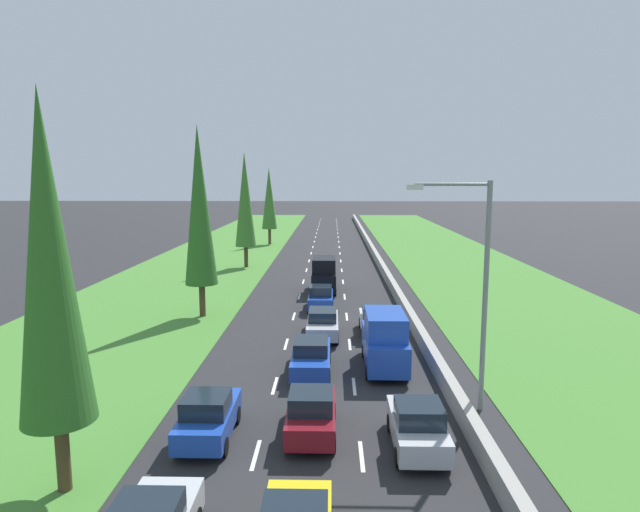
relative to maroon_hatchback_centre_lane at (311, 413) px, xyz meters
name	(u,v)px	position (x,y,z in m)	size (l,w,h in m)	color
ground_plane	(325,257)	(-0.04, 43.56, -0.84)	(300.00, 300.00, 0.00)	#28282B
grass_verge_left	(216,256)	(-12.69, 43.56, -0.82)	(14.00, 140.00, 0.04)	#478433
grass_verge_right	(450,257)	(14.31, 43.56, -0.82)	(14.00, 140.00, 0.04)	#478433
median_barrier	(375,254)	(5.66, 43.56, -0.41)	(0.44, 120.00, 0.85)	#9E9B93
lane_markings	(325,257)	(-0.04, 43.56, -0.83)	(3.64, 116.00, 0.01)	white
maroon_hatchback_centre_lane	(311,413)	(0.00, 0.00, 0.00)	(1.74, 3.90, 1.72)	maroon
silver_hatchback_right_lane	(418,426)	(3.61, -0.92, 0.00)	(1.74, 3.90, 1.72)	silver
blue_sedan_centre_lane	(311,356)	(-0.24, 6.24, -0.02)	(1.82, 4.50, 1.64)	#1E47B7
blue_van_right_lane	(385,340)	(3.25, 6.85, 0.56)	(1.96, 4.90, 2.82)	#1E47B7
silver_sedan_centre_lane	(323,323)	(0.20, 12.01, -0.02)	(1.82, 4.50, 1.64)	silver
blue_hatchback_centre_lane	(321,298)	(-0.04, 18.51, 0.00)	(1.74, 3.90, 1.72)	#1E47B7
blue_hatchback_left_lane	(208,417)	(-3.59, -0.38, 0.00)	(1.74, 3.90, 1.72)	#1E47B7
white_hatchback_right_lane	(375,320)	(3.26, 12.63, 0.00)	(1.74, 3.90, 1.72)	white
black_van_centre_lane	(324,275)	(0.10, 24.29, 0.56)	(1.96, 4.90, 2.82)	black
poplar_tree_nearest	(49,261)	(-7.09, -3.60, 6.00)	(2.09, 2.09, 11.58)	#4C3823
poplar_tree_second	(199,206)	(-7.81, 16.42, 6.44)	(2.11, 2.11, 12.46)	#4C3823
poplar_tree_third	(245,200)	(-8.03, 36.13, 6.05)	(2.09, 2.09, 11.67)	#4C3823
poplar_tree_fourth	(269,199)	(-7.79, 55.04, 5.44)	(2.06, 2.06, 10.45)	#4C3823
street_light_mast	(477,280)	(6.27, 2.30, 4.40)	(3.20, 0.28, 9.00)	gray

